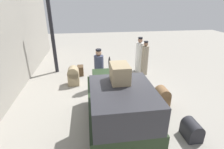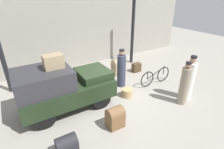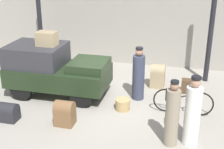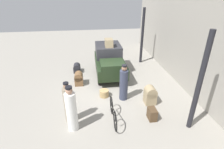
{
  "view_description": "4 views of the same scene",
  "coord_description": "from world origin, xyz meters",
  "px_view_note": "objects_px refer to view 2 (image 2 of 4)",
  "views": [
    {
      "loc": [
        -5.94,
        1.08,
        3.63
      ],
      "look_at": [
        0.2,
        0.2,
        0.95
      ],
      "focal_mm": 28.0,
      "sensor_mm": 36.0,
      "label": 1
    },
    {
      "loc": [
        -3.17,
        -5.28,
        4.05
      ],
      "look_at": [
        0.2,
        0.2,
        0.95
      ],
      "focal_mm": 28.0,
      "sensor_mm": 36.0,
      "label": 2
    },
    {
      "loc": [
        2.42,
        -8.68,
        4.56
      ],
      "look_at": [
        0.2,
        0.2,
        0.95
      ],
      "focal_mm": 50.0,
      "sensor_mm": 36.0,
      "label": 3
    },
    {
      "loc": [
        7.93,
        -0.87,
        4.81
      ],
      "look_at": [
        0.2,
        0.2,
        0.95
      ],
      "focal_mm": 28.0,
      "sensor_mm": 36.0,
      "label": 4
    }
  ],
  "objects_px": {
    "porter_carrying_trunk": "(184,85)",
    "porter_standing_middle": "(121,70)",
    "trunk_large_brown": "(115,117)",
    "suitcase_tan_flat": "(136,67)",
    "trunk_barrel_dark": "(67,145)",
    "wicker_basket": "(127,93)",
    "conductor_in_dark_uniform": "(189,80)",
    "trunk_on_truck_roof": "(53,61)",
    "truck": "(62,87)",
    "suitcase_small_leather": "(117,67)",
    "bicycle": "(155,76)"
  },
  "relations": [
    {
      "from": "porter_carrying_trunk",
      "to": "porter_standing_middle",
      "type": "bearing_deg",
      "value": 117.15
    },
    {
      "from": "trunk_large_brown",
      "to": "porter_carrying_trunk",
      "type": "bearing_deg",
      "value": -5.1
    },
    {
      "from": "porter_carrying_trunk",
      "to": "suitcase_tan_flat",
      "type": "relative_size",
      "value": 3.62
    },
    {
      "from": "trunk_barrel_dark",
      "to": "wicker_basket",
      "type": "bearing_deg",
      "value": 25.16
    },
    {
      "from": "suitcase_tan_flat",
      "to": "conductor_in_dark_uniform",
      "type": "bearing_deg",
      "value": -87.82
    },
    {
      "from": "porter_standing_middle",
      "to": "suitcase_tan_flat",
      "type": "distance_m",
      "value": 1.91
    },
    {
      "from": "conductor_in_dark_uniform",
      "to": "trunk_large_brown",
      "type": "relative_size",
      "value": 2.54
    },
    {
      "from": "porter_carrying_trunk",
      "to": "conductor_in_dark_uniform",
      "type": "relative_size",
      "value": 0.95
    },
    {
      "from": "porter_carrying_trunk",
      "to": "trunk_barrel_dark",
      "type": "bearing_deg",
      "value": 178.93
    },
    {
      "from": "trunk_barrel_dark",
      "to": "trunk_on_truck_roof",
      "type": "relative_size",
      "value": 0.88
    },
    {
      "from": "truck",
      "to": "wicker_basket",
      "type": "bearing_deg",
      "value": -12.93
    },
    {
      "from": "porter_standing_middle",
      "to": "suitcase_small_leather",
      "type": "bearing_deg",
      "value": 65.47
    },
    {
      "from": "porter_carrying_trunk",
      "to": "suitcase_tan_flat",
      "type": "height_order",
      "value": "porter_carrying_trunk"
    },
    {
      "from": "bicycle",
      "to": "suitcase_small_leather",
      "type": "distance_m",
      "value": 2.08
    },
    {
      "from": "suitcase_small_leather",
      "to": "suitcase_tan_flat",
      "type": "xyz_separation_m",
      "value": [
        1.08,
        -0.28,
        -0.2
      ]
    },
    {
      "from": "conductor_in_dark_uniform",
      "to": "suitcase_small_leather",
      "type": "distance_m",
      "value": 3.64
    },
    {
      "from": "porter_carrying_trunk",
      "to": "trunk_large_brown",
      "type": "distance_m",
      "value": 3.0
    },
    {
      "from": "truck",
      "to": "suitcase_tan_flat",
      "type": "bearing_deg",
      "value": 15.08
    },
    {
      "from": "trunk_barrel_dark",
      "to": "trunk_large_brown",
      "type": "xyz_separation_m",
      "value": [
        1.68,
        0.18,
        0.11
      ]
    },
    {
      "from": "suitcase_small_leather",
      "to": "conductor_in_dark_uniform",
      "type": "bearing_deg",
      "value": -70.58
    },
    {
      "from": "bicycle",
      "to": "conductor_in_dark_uniform",
      "type": "xyz_separation_m",
      "value": [
        0.25,
        -1.57,
        0.46
      ]
    },
    {
      "from": "porter_standing_middle",
      "to": "suitcase_small_leather",
      "type": "relative_size",
      "value": 2.08
    },
    {
      "from": "trunk_barrel_dark",
      "to": "suitcase_small_leather",
      "type": "distance_m",
      "value": 5.24
    },
    {
      "from": "conductor_in_dark_uniform",
      "to": "trunk_barrel_dark",
      "type": "xyz_separation_m",
      "value": [
        -5.12,
        -0.07,
        -0.59
      ]
    },
    {
      "from": "wicker_basket",
      "to": "trunk_barrel_dark",
      "type": "distance_m",
      "value": 3.39
    },
    {
      "from": "bicycle",
      "to": "truck",
      "type": "bearing_deg",
      "value": 174.93
    },
    {
      "from": "truck",
      "to": "bicycle",
      "type": "bearing_deg",
      "value": -5.07
    },
    {
      "from": "porter_standing_middle",
      "to": "porter_carrying_trunk",
      "type": "relative_size",
      "value": 1.02
    },
    {
      "from": "trunk_large_brown",
      "to": "conductor_in_dark_uniform",
      "type": "bearing_deg",
      "value": -1.86
    },
    {
      "from": "porter_standing_middle",
      "to": "trunk_large_brown",
      "type": "height_order",
      "value": "porter_standing_middle"
    },
    {
      "from": "truck",
      "to": "suitcase_small_leather",
      "type": "height_order",
      "value": "truck"
    },
    {
      "from": "suitcase_small_leather",
      "to": "trunk_on_truck_roof",
      "type": "height_order",
      "value": "trunk_on_truck_roof"
    },
    {
      "from": "porter_standing_middle",
      "to": "porter_carrying_trunk",
      "type": "xyz_separation_m",
      "value": [
        1.24,
        -2.42,
        -0.0
      ]
    },
    {
      "from": "wicker_basket",
      "to": "porter_standing_middle",
      "type": "distance_m",
      "value": 1.15
    },
    {
      "from": "bicycle",
      "to": "suitcase_small_leather",
      "type": "height_order",
      "value": "suitcase_small_leather"
    },
    {
      "from": "bicycle",
      "to": "conductor_in_dark_uniform",
      "type": "relative_size",
      "value": 0.97
    },
    {
      "from": "porter_carrying_trunk",
      "to": "trunk_on_truck_roof",
      "type": "height_order",
      "value": "trunk_on_truck_roof"
    },
    {
      "from": "conductor_in_dark_uniform",
      "to": "truck",
      "type": "bearing_deg",
      "value": 156.78
    },
    {
      "from": "wicker_basket",
      "to": "trunk_on_truck_roof",
      "type": "distance_m",
      "value": 3.25
    },
    {
      "from": "conductor_in_dark_uniform",
      "to": "porter_carrying_trunk",
      "type": "bearing_deg",
      "value": -162.48
    },
    {
      "from": "conductor_in_dark_uniform",
      "to": "trunk_large_brown",
      "type": "distance_m",
      "value": 3.47
    },
    {
      "from": "porter_standing_middle",
      "to": "trunk_on_truck_roof",
      "type": "xyz_separation_m",
      "value": [
        -2.98,
        -0.33,
        1.13
      ]
    },
    {
      "from": "trunk_large_brown",
      "to": "wicker_basket",
      "type": "bearing_deg",
      "value": 42.3
    },
    {
      "from": "truck",
      "to": "wicker_basket",
      "type": "xyz_separation_m",
      "value": [
        2.49,
        -0.57,
        -0.76
      ]
    },
    {
      "from": "suitcase_tan_flat",
      "to": "porter_carrying_trunk",
      "type": "bearing_deg",
      "value": -96.28
    },
    {
      "from": "truck",
      "to": "suitcase_small_leather",
      "type": "distance_m",
      "value": 3.68
    },
    {
      "from": "conductor_in_dark_uniform",
      "to": "suitcase_small_leather",
      "type": "height_order",
      "value": "conductor_in_dark_uniform"
    },
    {
      "from": "truck",
      "to": "conductor_in_dark_uniform",
      "type": "bearing_deg",
      "value": -23.22
    },
    {
      "from": "truck",
      "to": "trunk_on_truck_roof",
      "type": "height_order",
      "value": "trunk_on_truck_roof"
    },
    {
      "from": "truck",
      "to": "trunk_large_brown",
      "type": "bearing_deg",
      "value": -59.04
    }
  ]
}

